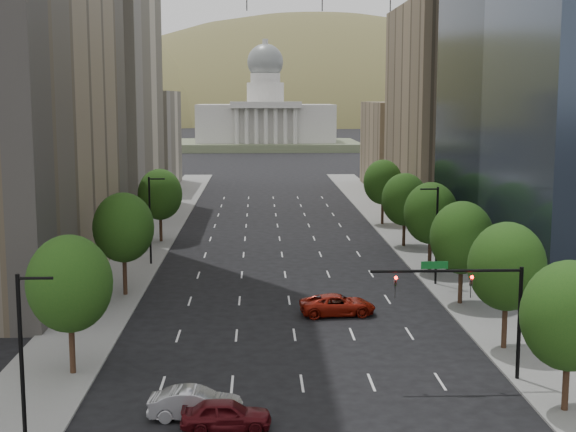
{
  "coord_description": "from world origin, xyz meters",
  "views": [
    {
      "loc": [
        -2.56,
        -16.39,
        16.96
      ],
      "look_at": [
        -0.3,
        44.4,
        8.0
      ],
      "focal_mm": 50.61,
      "sensor_mm": 36.0,
      "label": 1
    }
  ],
  "objects": [
    {
      "name": "filler_left",
      "position": [
        -25.0,
        136.0,
        9.0
      ],
      "size": [
        14.0,
        26.0,
        18.0
      ],
      "primitive_type": "cube",
      "color": "beige",
      "rests_on": "ground"
    },
    {
      "name": "capitol",
      "position": [
        0.0,
        249.71,
        8.58
      ],
      "size": [
        60.0,
        40.0,
        35.2
      ],
      "color": "#596647",
      "rests_on": "ground"
    },
    {
      "name": "tree_right_5",
      "position": [
        14.0,
        90.0,
        5.75
      ],
      "size": [
        5.2,
        5.2,
        8.75
      ],
      "color": "#382316",
      "rests_on": "ground"
    },
    {
      "name": "parking_tan_right",
      "position": [
        25.0,
        100.0,
        15.0
      ],
      "size": [
        14.0,
        30.0,
        30.0
      ],
      "primitive_type": "cube",
      "color": "#8C7759",
      "rests_on": "ground"
    },
    {
      "name": "streetlight_rn",
      "position": [
        13.44,
        55.0,
        4.84
      ],
      "size": [
        1.7,
        0.2,
        9.0
      ],
      "color": "black",
      "rests_on": "ground"
    },
    {
      "name": "car_maroon",
      "position": [
        -4.26,
        23.42,
        0.79
      ],
      "size": [
        4.67,
        1.91,
        1.59
      ],
      "primitive_type": "imported",
      "rotation": [
        0.0,
        0.0,
        1.58
      ],
      "color": "#480C10",
      "rests_on": "ground"
    },
    {
      "name": "tree_left_2",
      "position": [
        -14.0,
        78.0,
        5.68
      ],
      "size": [
        5.2,
        5.2,
        8.68
      ],
      "color": "#382316",
      "rests_on": "ground"
    },
    {
      "name": "tree_right_4",
      "position": [
        14.0,
        74.0,
        5.46
      ],
      "size": [
        5.2,
        5.2,
        8.46
      ],
      "color": "#382316",
      "rests_on": "ground"
    },
    {
      "name": "tree_left_1",
      "position": [
        -14.0,
        52.0,
        5.96
      ],
      "size": [
        5.2,
        5.2,
        8.97
      ],
      "color": "#382316",
      "rests_on": "ground"
    },
    {
      "name": "tree_right_1",
      "position": [
        14.0,
        36.0,
        5.75
      ],
      "size": [
        5.2,
        5.2,
        8.75
      ],
      "color": "#382316",
      "rests_on": "ground"
    },
    {
      "name": "tree_left_0",
      "position": [
        -14.0,
        32.0,
        5.75
      ],
      "size": [
        5.2,
        5.2,
        8.75
      ],
      "color": "#382316",
      "rests_on": "ground"
    },
    {
      "name": "midrise_cream_left",
      "position": [
        -25.0,
        103.0,
        17.5
      ],
      "size": [
        14.0,
        30.0,
        35.0
      ],
      "primitive_type": "cube",
      "color": "beige",
      "rests_on": "ground"
    },
    {
      "name": "tree_right_0",
      "position": [
        14.0,
        25.0,
        5.39
      ],
      "size": [
        5.2,
        5.2,
        8.39
      ],
      "color": "#382316",
      "rests_on": "ground"
    },
    {
      "name": "sidewalk_left",
      "position": [
        -15.5,
        60.0,
        0.07
      ],
      "size": [
        6.0,
        200.0,
        0.15
      ],
      "primitive_type": "cube",
      "color": "slate",
      "rests_on": "ground"
    },
    {
      "name": "traffic_signal",
      "position": [
        10.53,
        30.0,
        5.17
      ],
      "size": [
        9.12,
        0.4,
        7.38
      ],
      "color": "black",
      "rests_on": "ground"
    },
    {
      "name": "filler_right",
      "position": [
        25.0,
        133.0,
        8.0
      ],
      "size": [
        14.0,
        26.0,
        16.0
      ],
      "primitive_type": "cube",
      "color": "#8C7759",
      "rests_on": "ground"
    },
    {
      "name": "car_red_far",
      "position": [
        3.62,
        45.23,
        0.82
      ],
      "size": [
        6.16,
        3.32,
        1.64
      ],
      "primitive_type": "imported",
      "rotation": [
        0.0,
        0.0,
        1.67
      ],
      "color": "maroon",
      "rests_on": "ground"
    },
    {
      "name": "foothills",
      "position": [
        34.67,
        599.39,
        -37.78
      ],
      "size": [
        720.0,
        413.0,
        263.0
      ],
      "color": "brown",
      "rests_on": "ground"
    },
    {
      "name": "tree_right_3",
      "position": [
        14.0,
        60.0,
        5.89
      ],
      "size": [
        5.2,
        5.2,
        8.89
      ],
      "color": "#382316",
      "rests_on": "ground"
    },
    {
      "name": "sidewalk_right",
      "position": [
        15.5,
        60.0,
        0.07
      ],
      "size": [
        6.0,
        200.0,
        0.15
      ],
      "primitive_type": "cube",
      "color": "slate",
      "rests_on": "ground"
    },
    {
      "name": "car_silver",
      "position": [
        -5.95,
        24.92,
        0.82
      ],
      "size": [
        5.03,
        1.91,
        1.64
      ],
      "primitive_type": "imported",
      "rotation": [
        0.0,
        0.0,
        1.53
      ],
      "color": "#A4A4A9",
      "rests_on": "ground"
    },
    {
      "name": "streetlight_ln",
      "position": [
        -13.44,
        65.0,
        4.84
      ],
      "size": [
        1.7,
        0.2,
        9.0
      ],
      "color": "black",
      "rests_on": "ground"
    },
    {
      "name": "streetlight_ls",
      "position": [
        -13.44,
        20.0,
        4.84
      ],
      "size": [
        1.7,
        0.2,
        9.0
      ],
      "color": "black",
      "rests_on": "ground"
    },
    {
      "name": "tree_right_2",
      "position": [
        14.0,
        48.0,
        5.6
      ],
      "size": [
        5.2,
        5.2,
        8.61
      ],
      "color": "#382316",
      "rests_on": "ground"
    }
  ]
}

